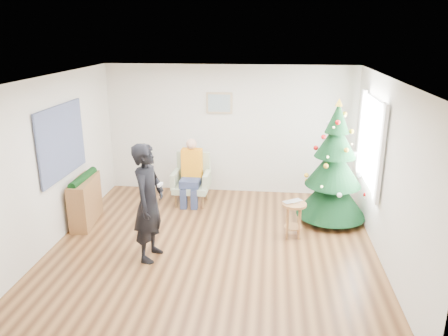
# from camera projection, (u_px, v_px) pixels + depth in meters

# --- Properties ---
(floor) EXTENTS (5.00, 5.00, 0.00)m
(floor) POSITION_uv_depth(u_px,v_px,m) (213.00, 246.00, 6.85)
(floor) COLOR brown
(floor) RESTS_ON ground
(ceiling) EXTENTS (5.00, 5.00, 0.00)m
(ceiling) POSITION_uv_depth(u_px,v_px,m) (212.00, 78.00, 6.06)
(ceiling) COLOR white
(ceiling) RESTS_ON wall_back
(wall_back) EXTENTS (5.00, 0.00, 5.00)m
(wall_back) POSITION_uv_depth(u_px,v_px,m) (229.00, 130.00, 8.83)
(wall_back) COLOR silver
(wall_back) RESTS_ON floor
(wall_front) EXTENTS (5.00, 0.00, 5.00)m
(wall_front) POSITION_uv_depth(u_px,v_px,m) (177.00, 247.00, 4.09)
(wall_front) COLOR silver
(wall_front) RESTS_ON floor
(wall_left) EXTENTS (0.00, 5.00, 5.00)m
(wall_left) POSITION_uv_depth(u_px,v_px,m) (52.00, 162.00, 6.72)
(wall_left) COLOR silver
(wall_left) RESTS_ON floor
(wall_right) EXTENTS (0.00, 5.00, 5.00)m
(wall_right) POSITION_uv_depth(u_px,v_px,m) (387.00, 173.00, 6.20)
(wall_right) COLOR silver
(wall_right) RESTS_ON floor
(window_panel) EXTENTS (0.04, 1.30, 1.40)m
(window_panel) POSITION_uv_depth(u_px,v_px,m) (372.00, 142.00, 7.09)
(window_panel) COLOR white
(window_panel) RESTS_ON wall_right
(curtains) EXTENTS (0.05, 1.75, 1.50)m
(curtains) POSITION_uv_depth(u_px,v_px,m) (370.00, 142.00, 7.09)
(curtains) COLOR white
(curtains) RESTS_ON wall_right
(christmas_tree) EXTENTS (1.20, 1.20, 2.18)m
(christmas_tree) POSITION_uv_depth(u_px,v_px,m) (334.00, 168.00, 7.48)
(christmas_tree) COLOR #3F2816
(christmas_tree) RESTS_ON floor
(stool) EXTENTS (0.39, 0.39, 0.59)m
(stool) POSITION_uv_depth(u_px,v_px,m) (293.00, 220.00, 7.08)
(stool) COLOR brown
(stool) RESTS_ON floor
(laptop) EXTENTS (0.38, 0.35, 0.03)m
(laptop) POSITION_uv_depth(u_px,v_px,m) (294.00, 202.00, 6.98)
(laptop) COLOR silver
(laptop) RESTS_ON stool
(armchair) EXTENTS (0.71, 0.65, 0.97)m
(armchair) POSITION_uv_depth(u_px,v_px,m) (192.00, 185.00, 8.48)
(armchair) COLOR #9BAA89
(armchair) RESTS_ON floor
(seated_person) EXTENTS (0.39, 0.56, 1.27)m
(seated_person) POSITION_uv_depth(u_px,v_px,m) (191.00, 172.00, 8.34)
(seated_person) COLOR navy
(seated_person) RESTS_ON armchair
(standing_man) EXTENTS (0.50, 0.69, 1.75)m
(standing_man) POSITION_uv_depth(u_px,v_px,m) (149.00, 203.00, 6.26)
(standing_man) COLOR black
(standing_man) RESTS_ON floor
(game_controller) EXTENTS (0.05, 0.13, 0.04)m
(game_controller) POSITION_uv_depth(u_px,v_px,m) (160.00, 185.00, 6.13)
(game_controller) COLOR white
(game_controller) RESTS_ON standing_man
(console) EXTENTS (0.41, 1.03, 0.80)m
(console) POSITION_uv_depth(u_px,v_px,m) (85.00, 201.00, 7.57)
(console) COLOR brown
(console) RESTS_ON floor
(garland) EXTENTS (0.14, 0.90, 0.14)m
(garland) POSITION_uv_depth(u_px,v_px,m) (83.00, 178.00, 7.45)
(garland) COLOR black
(garland) RESTS_ON console
(tapestry) EXTENTS (0.03, 1.50, 1.15)m
(tapestry) POSITION_uv_depth(u_px,v_px,m) (62.00, 141.00, 6.92)
(tapestry) COLOR black
(tapestry) RESTS_ON wall_left
(framed_picture) EXTENTS (0.52, 0.05, 0.42)m
(framed_picture) POSITION_uv_depth(u_px,v_px,m) (219.00, 103.00, 8.64)
(framed_picture) COLOR tan
(framed_picture) RESTS_ON wall_back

